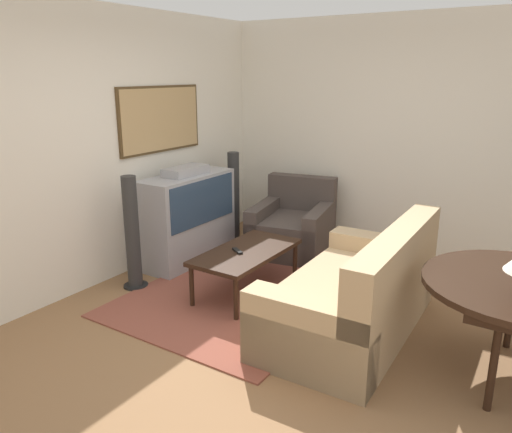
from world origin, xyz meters
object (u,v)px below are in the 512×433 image
(tv, at_px, (188,217))
(coffee_table, at_px, (246,254))
(couch, at_px, (356,296))
(speaker_tower_right, at_px, (234,199))
(armchair, at_px, (293,228))
(speaker_tower_left, at_px, (132,236))

(tv, relative_size, coffee_table, 1.01)
(couch, relative_size, coffee_table, 1.60)
(speaker_tower_right, bearing_deg, couch, -121.80)
(coffee_table, bearing_deg, tv, 70.52)
(armchair, xyz_separation_m, speaker_tower_left, (-1.78, 0.81, 0.25))
(coffee_table, xyz_separation_m, speaker_tower_left, (-0.49, 1.01, 0.14))
(tv, relative_size, speaker_tower_left, 1.03)
(speaker_tower_left, height_order, speaker_tower_right, same)
(couch, height_order, speaker_tower_left, speaker_tower_left)
(tv, bearing_deg, armchair, -42.27)
(tv, distance_m, armchair, 1.27)
(tv, distance_m, speaker_tower_left, 0.86)
(couch, distance_m, speaker_tower_left, 2.23)
(tv, height_order, speaker_tower_right, speaker_tower_right)
(couch, bearing_deg, speaker_tower_left, -82.33)
(armchair, distance_m, speaker_tower_left, 1.97)
(speaker_tower_left, bearing_deg, speaker_tower_right, 0.00)
(tv, distance_m, speaker_tower_right, 0.86)
(armchair, bearing_deg, speaker_tower_right, 173.65)
(tv, height_order, couch, tv)
(armchair, bearing_deg, tv, -143.30)
(speaker_tower_left, xyz_separation_m, speaker_tower_right, (1.71, 0.00, 0.00))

